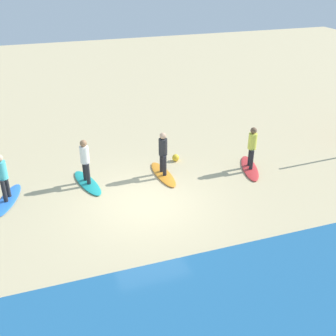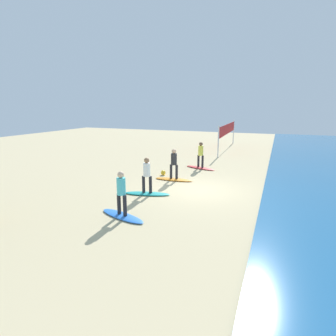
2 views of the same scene
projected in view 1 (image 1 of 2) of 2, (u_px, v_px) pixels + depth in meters
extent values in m
plane|color=#CCB789|center=(146.00, 204.00, 13.54)|extent=(60.00, 60.00, 0.00)
ellipsoid|color=red|center=(250.00, 168.00, 15.70)|extent=(1.19, 2.17, 0.09)
cylinder|color=#232328|center=(252.00, 160.00, 15.36)|extent=(0.14, 0.14, 0.78)
cylinder|color=#232328|center=(250.00, 156.00, 15.64)|extent=(0.14, 0.14, 0.78)
cylinder|color=#E0E04C|center=(253.00, 141.00, 15.17)|extent=(0.32, 0.32, 0.62)
sphere|color=brown|center=(254.00, 131.00, 14.97)|extent=(0.24, 0.24, 0.24)
ellipsoid|color=orange|center=(163.00, 174.00, 15.25)|extent=(0.68, 2.13, 0.09)
cylinder|color=#232328|center=(165.00, 166.00, 14.92)|extent=(0.14, 0.14, 0.78)
cylinder|color=#232328|center=(162.00, 162.00, 15.18)|extent=(0.14, 0.14, 0.78)
cylinder|color=#262628|center=(163.00, 147.00, 14.73)|extent=(0.32, 0.32, 0.62)
sphere|color=tan|center=(163.00, 136.00, 14.53)|extent=(0.24, 0.24, 0.24)
ellipsoid|color=teal|center=(87.00, 183.00, 14.68)|extent=(1.04, 2.17, 0.09)
cylinder|color=#232328|center=(88.00, 174.00, 14.36)|extent=(0.14, 0.14, 0.78)
cylinder|color=#232328|center=(85.00, 170.00, 14.60)|extent=(0.14, 0.14, 0.78)
cylinder|color=white|center=(84.00, 155.00, 14.15)|extent=(0.32, 0.32, 0.62)
sphere|color=#9E704C|center=(83.00, 143.00, 13.95)|extent=(0.24, 0.24, 0.24)
ellipsoid|color=blue|center=(8.00, 200.00, 13.66)|extent=(1.17, 2.17, 0.09)
cylinder|color=#232328|center=(4.00, 191.00, 13.31)|extent=(0.14, 0.14, 0.78)
cylinder|color=#232328|center=(7.00, 186.00, 13.60)|extent=(0.14, 0.14, 0.78)
cylinder|color=#4CC6D1|center=(2.00, 170.00, 13.13)|extent=(0.32, 0.32, 0.62)
sphere|color=yellow|center=(176.00, 158.00, 16.27)|extent=(0.29, 0.29, 0.29)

